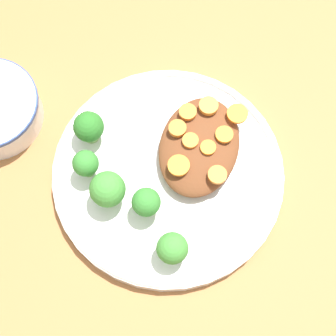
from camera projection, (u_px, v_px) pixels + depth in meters
ground_plane at (168, 177)px, 0.72m from camera, size 4.00×4.00×0.00m
plate at (168, 174)px, 0.71m from camera, size 0.29×0.29×0.02m
stew_mound at (199, 146)px, 0.69m from camera, size 0.14×0.10×0.03m
broccoli_floret_0 at (108, 189)px, 0.66m from camera, size 0.04×0.04×0.06m
broccoli_floret_1 at (146, 203)px, 0.65m from camera, size 0.03×0.03×0.05m
broccoli_floret_2 at (89, 127)px, 0.69m from camera, size 0.04×0.04×0.05m
broccoli_floret_3 at (172, 249)px, 0.64m from camera, size 0.04×0.04×0.05m
broccoli_floret_4 at (86, 164)px, 0.67m from camera, size 0.03×0.03×0.05m
carrot_slice_0 at (179, 164)px, 0.67m from camera, size 0.03×0.03×0.00m
carrot_slice_1 at (217, 175)px, 0.66m from camera, size 0.02×0.02×0.01m
carrot_slice_2 at (175, 128)px, 0.68m from camera, size 0.02×0.02×0.01m
carrot_slice_3 at (188, 112)px, 0.69m from camera, size 0.02×0.02×0.01m
carrot_slice_4 at (208, 147)px, 0.68m from camera, size 0.02×0.02×0.00m
carrot_slice_5 at (237, 114)px, 0.69m from camera, size 0.03×0.03×0.00m
carrot_slice_6 at (190, 141)px, 0.68m from camera, size 0.02×0.02×0.01m
carrot_slice_7 at (209, 106)px, 0.69m from camera, size 0.02×0.02×0.01m
carrot_slice_8 at (224, 134)px, 0.68m from camera, size 0.02×0.02×0.00m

